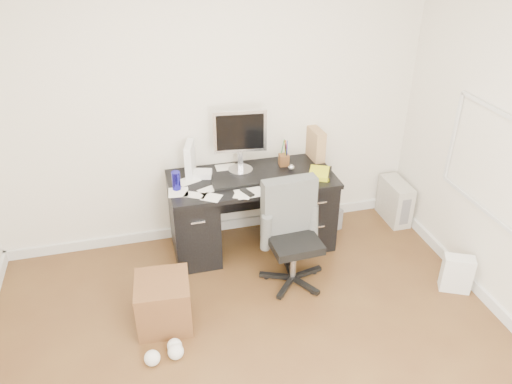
% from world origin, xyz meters
% --- Properties ---
extents(room_shell, '(4.02, 4.02, 2.71)m').
position_xyz_m(room_shell, '(0.03, 0.03, 1.66)').
color(room_shell, silver).
rests_on(room_shell, ground).
extents(desk, '(1.50, 0.70, 0.75)m').
position_xyz_m(desk, '(0.30, 1.65, 0.40)').
color(desk, black).
rests_on(desk, ground).
extents(loose_papers, '(1.10, 0.60, 0.00)m').
position_xyz_m(loose_papers, '(0.10, 1.60, 0.75)').
color(loose_papers, silver).
rests_on(loose_papers, desk).
extents(lcd_monitor, '(0.50, 0.32, 0.60)m').
position_xyz_m(lcd_monitor, '(0.23, 1.79, 1.05)').
color(lcd_monitor, silver).
rests_on(lcd_monitor, desk).
extents(keyboard, '(0.40, 0.14, 0.02)m').
position_xyz_m(keyboard, '(0.12, 1.55, 0.76)').
color(keyboard, black).
rests_on(keyboard, desk).
extents(computer_mouse, '(0.08, 0.08, 0.06)m').
position_xyz_m(computer_mouse, '(0.68, 1.68, 0.78)').
color(computer_mouse, silver).
rests_on(computer_mouse, desk).
extents(travel_mug, '(0.09, 0.09, 0.17)m').
position_xyz_m(travel_mug, '(-0.38, 1.60, 0.83)').
color(travel_mug, navy).
rests_on(travel_mug, desk).
extents(white_binder, '(0.19, 0.29, 0.30)m').
position_xyz_m(white_binder, '(-0.22, 1.85, 0.90)').
color(white_binder, white).
rests_on(white_binder, desk).
extents(magazine_file, '(0.14, 0.26, 0.30)m').
position_xyz_m(magazine_file, '(0.99, 1.88, 0.90)').
color(magazine_file, '#966F48').
rests_on(magazine_file, desk).
extents(pen_cup, '(0.11, 0.11, 0.26)m').
position_xyz_m(pen_cup, '(0.65, 1.81, 0.88)').
color(pen_cup, brown).
rests_on(pen_cup, desk).
extents(yellow_book, '(0.28, 0.30, 0.04)m').
position_xyz_m(yellow_book, '(0.91, 1.53, 0.77)').
color(yellow_book, yellow).
rests_on(yellow_book, desk).
extents(paper_remote, '(0.25, 0.20, 0.02)m').
position_xyz_m(paper_remote, '(0.21, 1.38, 0.76)').
color(paper_remote, silver).
rests_on(paper_remote, desk).
extents(office_chair, '(0.56, 0.56, 0.94)m').
position_xyz_m(office_chair, '(0.51, 1.04, 0.47)').
color(office_chair, '#4A4C4A').
rests_on(office_chair, ground).
extents(pc_tower, '(0.19, 0.44, 0.43)m').
position_xyz_m(pc_tower, '(1.85, 1.73, 0.22)').
color(pc_tower, '#A7A197').
rests_on(pc_tower, ground).
extents(shopping_bag, '(0.30, 0.27, 0.34)m').
position_xyz_m(shopping_bag, '(1.83, 0.58, 0.17)').
color(shopping_bag, silver).
rests_on(shopping_bag, ground).
extents(wicker_basket, '(0.44, 0.44, 0.41)m').
position_xyz_m(wicker_basket, '(-0.62, 0.81, 0.21)').
color(wicker_basket, '#4D3017').
rests_on(wicker_basket, ground).
extents(desk_printer, '(0.45, 0.40, 0.23)m').
position_xyz_m(desk_printer, '(1.03, 1.79, 0.11)').
color(desk_printer, slate).
rests_on(desk_printer, ground).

